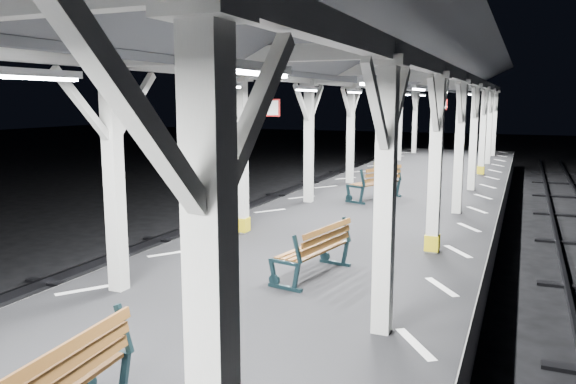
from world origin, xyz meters
The scene contains 8 objects.
ground centered at (0.00, 0.00, 0.00)m, with size 120.00×120.00×0.00m, color black.
platform centered at (0.00, 0.00, 0.50)m, with size 6.00×50.00×1.00m, color black.
hazard_stripes_left centered at (-2.45, 0.00, 1.00)m, with size 1.00×48.00×0.01m, color silver.
hazard_stripes_right centered at (2.45, 0.00, 1.00)m, with size 1.00×48.00×0.01m, color silver.
track_left centered at (-5.00, 0.00, 0.08)m, with size 2.20×60.00×0.16m.
canopy centered at (0.00, -0.02, 4.56)m, with size 5.40×49.00×4.65m.
bench_mid centered at (0.53, -0.28, 1.47)m, with size 0.88×1.70×0.88m.
bench_far centered at (-0.31, 7.06, 1.52)m, with size 1.28×1.91×0.98m.
Camera 1 is at (3.48, -8.46, 3.81)m, focal length 35.00 mm.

